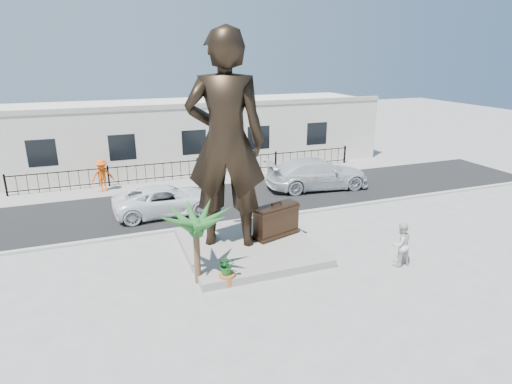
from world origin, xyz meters
TOP-DOWN VIEW (x-y plane):
  - ground at (0.00, 0.00)m, footprint 100.00×100.00m
  - street at (0.00, 8.00)m, footprint 40.00×7.00m
  - curb at (0.00, 4.50)m, footprint 40.00×0.25m
  - far_sidewalk at (0.00, 12.00)m, footprint 40.00×2.50m
  - plinth at (-0.50, 1.50)m, footprint 5.20×5.20m
  - fence at (0.00, 12.80)m, footprint 22.00×0.10m
  - building at (0.00, 17.00)m, footprint 28.00×7.00m
  - statue at (-1.27, 1.91)m, footprint 3.58×2.98m
  - suitcase at (0.82, 1.76)m, footprint 2.09×1.20m
  - tourist at (4.41, -1.77)m, footprint 0.87×0.69m
  - car_white at (-2.99, 6.90)m, footprint 5.25×2.56m
  - car_silver at (6.18, 8.05)m, footprint 6.38×3.15m
  - worker at (-5.84, 11.81)m, footprint 1.28×0.80m
  - palm_tree at (-3.07, -0.36)m, footprint 1.80×1.80m
  - planter at (-2.15, -0.83)m, footprint 0.56×0.56m
  - shrub at (-2.15, -0.83)m, footprint 0.75×0.69m

SIDE VIEW (x-z plane):
  - ground at x=0.00m, z-range 0.00..0.00m
  - palm_tree at x=-3.07m, z-range -1.60..1.60m
  - street at x=0.00m, z-range 0.00..0.01m
  - far_sidewalk at x=0.00m, z-range 0.00..0.02m
  - curb at x=0.00m, z-range 0.00..0.12m
  - plinth at x=-0.50m, z-range 0.00..0.30m
  - planter at x=-2.15m, z-range 0.00..0.40m
  - fence at x=0.00m, z-range 0.00..1.20m
  - car_white at x=-2.99m, z-range 0.01..1.45m
  - shrub at x=-2.15m, z-range 0.40..1.10m
  - tourist at x=4.41m, z-range 0.00..1.74m
  - car_silver at x=6.18m, z-range 0.01..1.79m
  - worker at x=-5.84m, z-range 0.02..1.93m
  - suitcase at x=0.82m, z-range 0.30..1.70m
  - building at x=0.00m, z-range 0.00..4.40m
  - statue at x=-1.27m, z-range 0.30..8.70m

